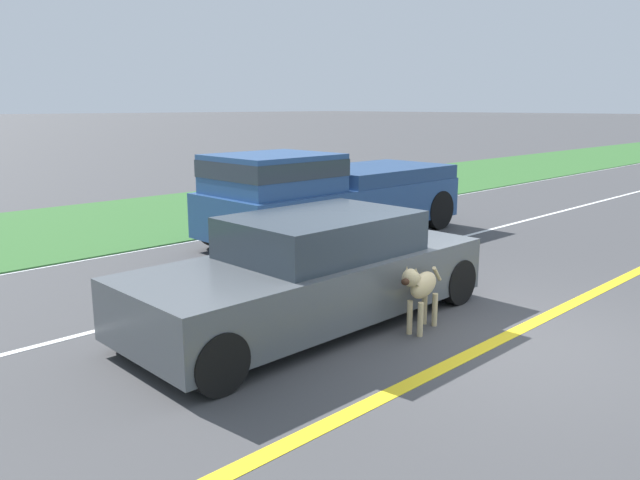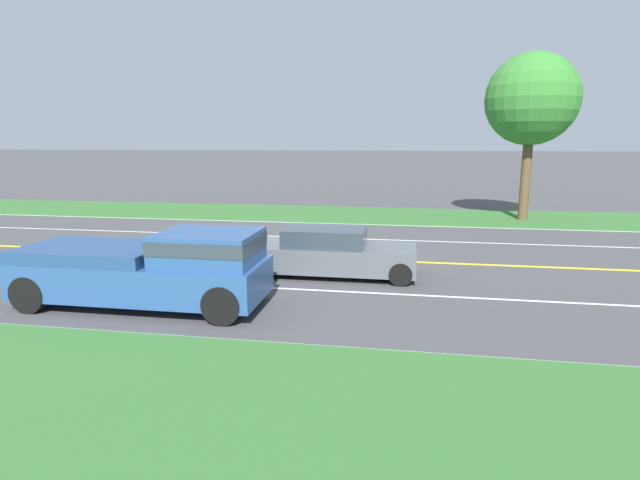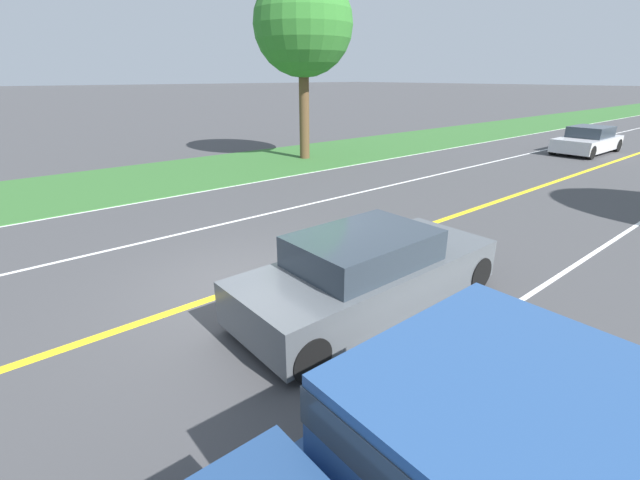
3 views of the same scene
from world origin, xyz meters
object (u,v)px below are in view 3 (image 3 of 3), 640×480
(dog, at_px, (295,266))
(roadside_tree_left_near, at_px, (303,26))
(ego_car, at_px, (369,272))
(oncoming_car, at_px, (588,141))

(dog, relative_size, roadside_tree_left_near, 0.14)
(ego_car, distance_m, roadside_tree_left_near, 14.72)
(ego_car, distance_m, oncoming_car, 19.80)
(dog, height_order, roadside_tree_left_near, roadside_tree_left_near)
(roadside_tree_left_near, bearing_deg, oncoming_car, 56.34)
(oncoming_car, bearing_deg, roadside_tree_left_near, 56.34)
(ego_car, bearing_deg, oncoming_car, 100.74)
(ego_car, xyz_separation_m, oncoming_car, (-3.69, 19.45, -0.02))
(ego_car, relative_size, oncoming_car, 1.09)
(ego_car, bearing_deg, roadside_tree_left_near, 146.37)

